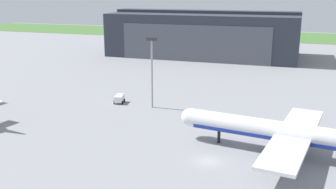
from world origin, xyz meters
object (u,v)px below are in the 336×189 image
at_px(fuel_bowser, 119,98).
at_px(maintenance_hangar, 204,34).
at_px(airliner_near_left, 290,133).
at_px(apron_light_mast, 152,66).

bearing_deg(fuel_bowser, maintenance_hangar, 88.09).
bearing_deg(fuel_bowser, airliner_near_left, -25.78).
relative_size(maintenance_hangar, fuel_bowser, 21.03).
bearing_deg(maintenance_hangar, fuel_bowser, -91.91).
bearing_deg(maintenance_hangar, apron_light_mast, -85.31).
distance_m(fuel_bowser, apron_light_mast, 12.89).
xyz_separation_m(maintenance_hangar, airliner_near_left, (39.13, -99.61, -5.06)).
relative_size(airliner_near_left, apron_light_mast, 2.34).
bearing_deg(airliner_near_left, apron_light_mast, 149.42).
bearing_deg(airliner_near_left, maintenance_hangar, 111.45).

